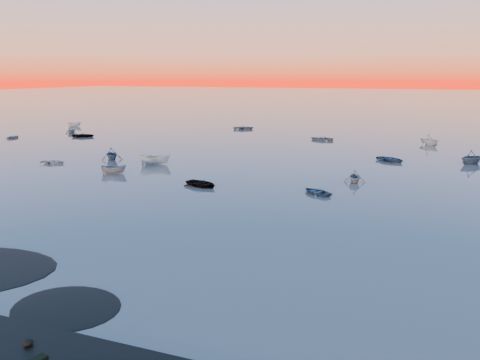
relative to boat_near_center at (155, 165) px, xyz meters
The scene contains 5 objects.
ground 65.47m from the boat_near_center, 75.43° to the left, with size 600.00×600.00×0.00m, color #6F625C.
mud_lobes 41.08m from the boat_near_center, 66.37° to the right, with size 140.00×6.00×0.07m, color black, non-canonical shape.
moored_fleet 23.22m from the boat_near_center, 44.83° to the left, with size 124.00×58.00×1.20m, color silver, non-canonical shape.
boat_near_center is the anchor object (origin of this frame).
boat_near_right 27.61m from the boat_near_center, ahead, with size 3.23×1.45×1.13m, color slate.
Camera 1 is at (17.23, -19.54, 12.43)m, focal length 35.00 mm.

